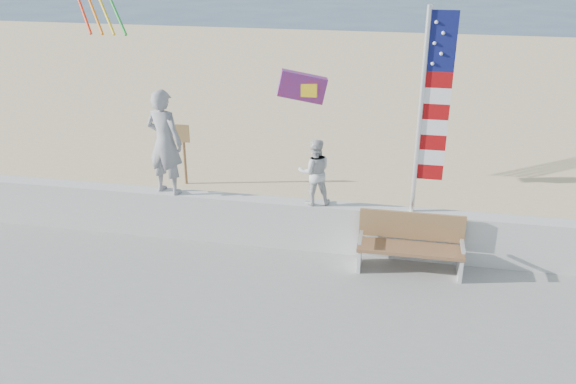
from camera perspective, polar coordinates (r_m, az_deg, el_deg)
name	(u,v)px	position (r m, az deg, el deg)	size (l,w,h in m)	color
ground	(255,312)	(9.96, -3.15, -11.15)	(220.00, 220.00, 0.00)	#2F465F
sand	(328,137)	(17.96, 3.74, 5.18)	(90.00, 40.00, 0.08)	beige
seawall	(279,223)	(11.33, -0.80, -2.87)	(30.00, 0.35, 0.90)	silver
adult	(165,142)	(11.37, -11.46, 4.58)	(0.72, 0.47, 1.97)	gray
child	(315,172)	(10.80, 2.51, 1.88)	(0.59, 0.46, 1.21)	silver
bench	(411,243)	(10.71, 11.40, -4.67)	(1.80, 0.57, 1.00)	brown
flag	(429,106)	(10.30, 13.05, 7.88)	(0.50, 0.08, 3.50)	white
parafoil_kite	(303,87)	(13.72, 1.44, 9.79)	(1.16, 0.54, 0.77)	red
sign	(184,149)	(14.37, -9.72, 3.97)	(0.32, 0.07, 1.46)	olive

